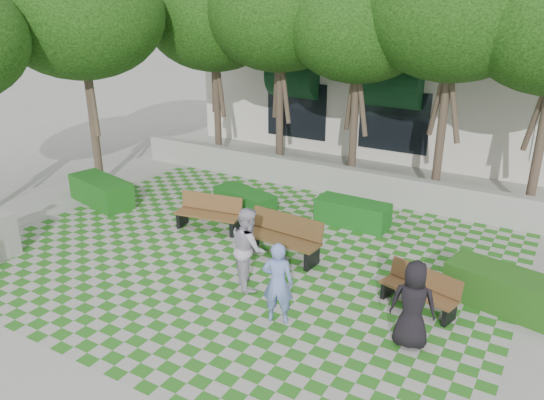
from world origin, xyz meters
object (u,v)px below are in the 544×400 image
Objects in this scene: hedge_west at (101,191)px; person_white at (248,248)px; bench_east at (420,290)px; person_blue at (278,283)px; hedge_east at (504,290)px; hedge_midright at (352,213)px; person_dark at (413,305)px; bench_mid at (282,237)px; bench_west at (209,213)px; hedge_midleft at (245,202)px.

person_white reaches higher than hedge_west.
person_blue is (-2.20, -1.83, 0.43)m from bench_east.
person_white is at bearing -158.87° from hedge_east.
person_dark is at bearing -56.49° from hedge_midright.
hedge_west is at bearing -161.85° from hedge_midright.
bench_mid reaches higher than bench_west.
hedge_east is at bearing -114.53° from person_white.
hedge_midleft is (-2.28, 1.83, -0.16)m from bench_mid.
hedge_west is 6.72m from person_white.
hedge_west is (-7.10, -2.33, 0.05)m from hedge_midright.
bench_west is 0.83× the size of hedge_east.
hedge_midleft is at bearing 73.05° from bench_west.
hedge_east is 1.35× the size of person_dark.
bench_west is at bearing 1.84° from hedge_west.
hedge_west is 1.37× the size of person_dark.
person_white is (-3.41, -0.98, 0.50)m from bench_east.
person_white is at bearing -52.30° from person_blue.
bench_mid is 6.40m from hedge_west.
hedge_midright is (0.71, 2.60, -0.15)m from bench_mid.
person_white is (2.52, -1.96, 0.44)m from bench_west.
hedge_midright is (3.18, 2.20, -0.10)m from bench_west.
bench_mid is 2.50m from bench_west.
bench_west is 1.12× the size of person_dark.
hedge_midright is 1.03× the size of hedge_midleft.
hedge_midright is (-4.17, 2.29, -0.04)m from hedge_east.
person_white reaches higher than person_dark.
person_white reaches higher than bench_mid.
bench_west is (-2.46, 0.40, -0.05)m from bench_mid.
person_white is at bearing -47.39° from bench_west.
hedge_midleft is at bearing -11.11° from person_white.
bench_east is 1.67m from hedge_east.
person_white reaches higher than person_blue.
bench_mid is 2.73m from person_blue.
bench_east is at bearing -148.18° from hedge_east.
bench_mid reaches higher than hedge_east.
hedge_midleft is (-7.16, 1.52, -0.05)m from hedge_east.
hedge_east is 4.54m from person_blue.
bench_mid is 0.90× the size of hedge_east.
person_dark reaches higher than bench_east.
person_dark is (-1.22, -2.16, 0.43)m from hedge_east.
bench_mid reaches higher than hedge_west.
person_dark is at bearing -22.76° from bench_mid.
person_blue is (-3.62, -2.71, 0.43)m from hedge_east.
bench_west is at bearing 174.92° from bench_mid.
person_white is (-0.66, -4.16, 0.55)m from hedge_midright.
bench_east is at bearing -157.58° from person_blue.
hedge_west is 10.28m from person_dark.
hedge_midleft is 1.07× the size of person_white.
hedge_midright is 1.20× the size of person_blue.
bench_east is 0.85× the size of hedge_midleft.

